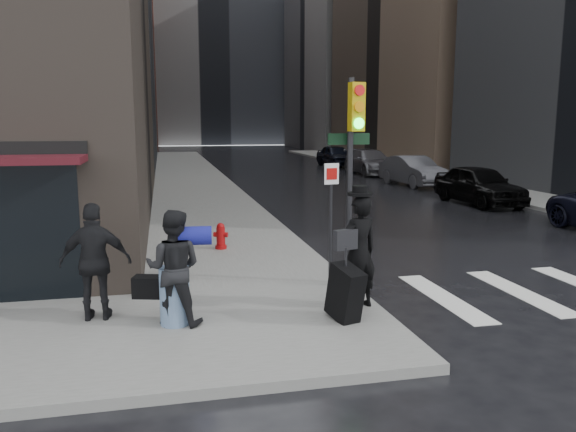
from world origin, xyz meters
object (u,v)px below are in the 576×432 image
at_px(man_jeans, 173,267).
at_px(parked_car_4, 336,156).
at_px(man_greycoat, 96,262).
at_px(traffic_light, 351,154).
at_px(man_overcoat, 356,258).
at_px(parked_car_3, 370,162).
at_px(parked_car_2, 413,171).
at_px(parked_car_1, 479,185).
at_px(fire_hydrant, 221,237).

bearing_deg(man_jeans, parked_car_4, -96.18).
xyz_separation_m(man_greycoat, traffic_light, (4.51, 0.98, 1.59)).
xyz_separation_m(man_jeans, man_greycoat, (-1.19, 0.49, 0.03)).
bearing_deg(man_overcoat, parked_car_3, -127.93).
xyz_separation_m(man_overcoat, parked_car_2, (9.52, 18.17, -0.27)).
xyz_separation_m(man_overcoat, parked_car_4, (9.56, 31.55, -0.26)).
relative_size(man_overcoat, parked_car_1, 0.46).
relative_size(man_greycoat, traffic_light, 0.48).
relative_size(man_jeans, parked_car_1, 0.39).
xyz_separation_m(traffic_light, parked_car_2, (9.15, 16.73, -1.91)).
distance_m(parked_car_1, parked_car_4, 20.08).
relative_size(parked_car_3, parked_car_4, 1.16).
xyz_separation_m(man_overcoat, man_jeans, (-2.96, -0.03, 0.02)).
bearing_deg(man_overcoat, parked_car_1, -145.35).
relative_size(man_jeans, parked_car_4, 0.39).
bearing_deg(parked_car_4, traffic_light, -110.15).
xyz_separation_m(traffic_light, fire_hydrant, (-2.09, 3.63, -2.23)).
distance_m(man_greycoat, traffic_light, 4.88).
bearing_deg(traffic_light, parked_car_1, 38.99).
bearing_deg(fire_hydrant, man_greycoat, -117.75).
distance_m(man_greycoat, parked_car_3, 28.06).
distance_m(man_jeans, man_greycoat, 1.28).
relative_size(traffic_light, parked_car_2, 0.84).
bearing_deg(man_greycoat, traffic_light, -163.63).
relative_size(man_overcoat, parked_car_4, 0.46).
distance_m(fire_hydrant, parked_car_4, 28.79).
xyz_separation_m(parked_car_3, parked_car_4, (-0.17, 6.69, 0.01)).
xyz_separation_m(parked_car_1, parked_car_2, (0.30, 6.69, -0.02)).
distance_m(parked_car_2, parked_car_3, 6.70).
distance_m(man_overcoat, traffic_light, 2.21).
distance_m(traffic_light, parked_car_2, 19.16).
bearing_deg(parked_car_1, man_greycoat, -142.49).
height_order(traffic_light, fire_hydrant, traffic_light).
bearing_deg(fire_hydrant, man_jeans, -103.63).
relative_size(man_overcoat, parked_car_3, 0.40).
xyz_separation_m(fire_hydrant, parked_car_4, (11.28, 26.49, 0.34)).
xyz_separation_m(man_greycoat, parked_car_1, (13.36, 11.01, -0.30)).
distance_m(man_jeans, traffic_light, 3.98).
bearing_deg(parked_car_4, man_greycoat, -116.96).
xyz_separation_m(man_greycoat, parked_car_4, (13.70, 31.09, -0.31)).
bearing_deg(parked_car_3, fire_hydrant, -120.27).
distance_m(fire_hydrant, parked_car_3, 22.87).
height_order(traffic_light, parked_car_4, traffic_light).
relative_size(traffic_light, parked_car_4, 0.86).
xyz_separation_m(man_jeans, parked_car_1, (12.18, 11.50, -0.27)).
bearing_deg(parked_car_4, parked_car_2, -93.33).
height_order(fire_hydrant, parked_car_3, parked_car_3).
bearing_deg(parked_car_3, man_greycoat, -119.85).
bearing_deg(traffic_light, parked_car_2, 51.72).
distance_m(man_greycoat, parked_car_4, 33.98).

